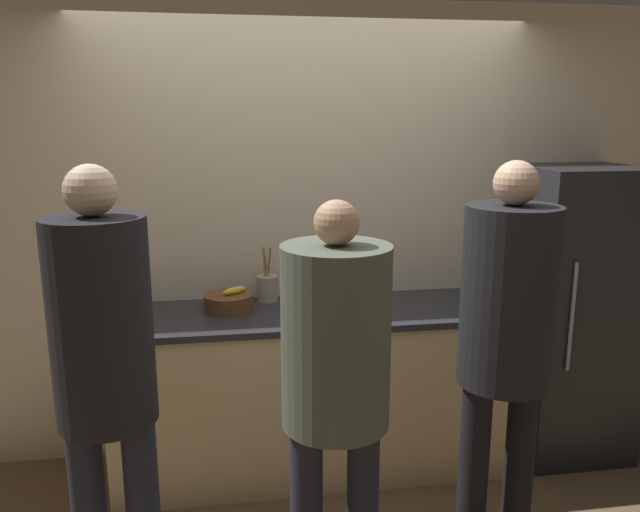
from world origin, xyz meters
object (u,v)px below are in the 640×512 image
refrigerator (570,312)px  person_left (104,363)px  bottle_clear (146,299)px  cup_blue (122,318)px  fruit_bowl (229,302)px  person_right (506,329)px  utensil_crock (267,287)px  person_center (336,366)px  bottle_green (466,296)px

refrigerator → person_left: bearing=-157.8°
bottle_clear → cup_blue: bearing=-114.0°
cup_blue → fruit_bowl: bearing=18.0°
person_left → bottle_clear: (0.01, 1.11, -0.09)m
refrigerator → person_right: person_right is taller
utensil_crock → cup_blue: bearing=-157.7°
cup_blue → person_center: bearing=-45.0°
person_center → utensil_crock: (-0.17, 1.24, -0.02)m
utensil_crock → bottle_clear: (-0.66, -0.10, -0.01)m
utensil_crock → cup_blue: size_ratio=3.91×
fruit_bowl → utensil_crock: size_ratio=0.84×
fruit_bowl → bottle_clear: (-0.44, 0.04, 0.03)m
person_left → person_right: (1.60, 0.10, 0.01)m
person_center → fruit_bowl: 1.17m
refrigerator → bottle_clear: bearing=177.3°
utensil_crock → bottle_clear: utensil_crock is taller
refrigerator → person_left: person_left is taller
person_right → bottle_green: person_right is taller
person_left → cup_blue: bearing=95.1°
utensil_crock → bottle_green: utensil_crock is taller
person_left → person_right: bearing=3.7°
person_left → cup_blue: (-0.08, 0.90, -0.12)m
fruit_bowl → refrigerator: bearing=-2.3°
refrigerator → bottle_clear: (-2.42, 0.12, 0.16)m
person_left → bottle_green: person_left is taller
person_center → person_right: size_ratio=0.93×
refrigerator → utensil_crock: size_ratio=5.42×
person_right → fruit_bowl: 1.50m
person_center → bottle_clear: (-0.84, 1.14, -0.03)m
person_left → bottle_green: size_ratio=7.81×
person_right → cup_blue: person_right is taller
refrigerator → person_right: size_ratio=0.94×
refrigerator → bottle_green: (-0.72, -0.16, 0.18)m
utensil_crock → person_right: bearing=-50.3°
utensil_crock → bottle_green: size_ratio=1.35×
person_left → bottle_clear: person_left is taller
refrigerator → cup_blue: bearing=-177.8°
fruit_bowl → bottle_green: size_ratio=1.14×
person_right → utensil_crock: size_ratio=5.76×
person_left → person_right: 1.60m
fruit_bowl → cup_blue: size_ratio=3.29×
utensil_crock → bottle_green: 1.11m
cup_blue → utensil_crock: bearing=22.3°
refrigerator → person_center: 1.90m
person_center → person_right: (0.75, 0.13, 0.06)m
person_left → person_center: bearing=-2.0°
person_center → person_right: 0.76m
refrigerator → person_center: refrigerator is taller
person_left → cup_blue: size_ratio=22.65×
utensil_crock → cup_blue: utensil_crock is taller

